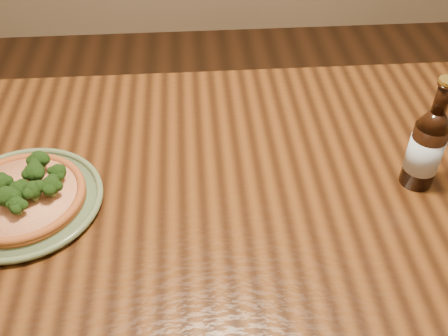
{
  "coord_description": "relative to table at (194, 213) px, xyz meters",
  "views": [
    {
      "loc": [
        0.01,
        -0.72,
        1.53
      ],
      "look_at": [
        0.07,
        0.07,
        0.82
      ],
      "focal_mm": 42.0,
      "sensor_mm": 36.0,
      "label": 1
    }
  ],
  "objects": [
    {
      "name": "pizza",
      "position": [
        -0.35,
        -0.04,
        0.12
      ],
      "size": [
        0.26,
        0.26,
        0.07
      ],
      "rotation": [
        0.0,
        0.0,
        -0.43
      ],
      "color": "#9C5123",
      "rests_on": "plate"
    },
    {
      "name": "plate",
      "position": [
        -0.35,
        -0.04,
        0.1
      ],
      "size": [
        0.33,
        0.33,
        0.02
      ],
      "rotation": [
        0.0,
        0.0,
        0.14
      ],
      "color": "#566B49",
      "rests_on": "table"
    },
    {
      "name": "beer_bottle",
      "position": [
        0.48,
        -0.03,
        0.19
      ],
      "size": [
        0.07,
        0.07,
        0.26
      ],
      "rotation": [
        0.0,
        0.0,
        0.1
      ],
      "color": "black",
      "rests_on": "table"
    },
    {
      "name": "table",
      "position": [
        0.0,
        0.0,
        0.0
      ],
      "size": [
        1.6,
        0.9,
        0.75
      ],
      "color": "#4C2910",
      "rests_on": "ground"
    }
  ]
}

